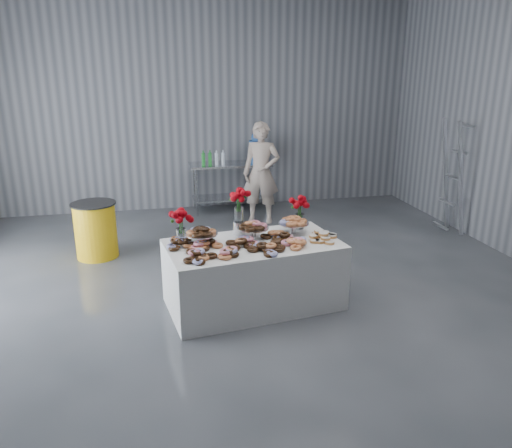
{
  "coord_description": "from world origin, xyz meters",
  "views": [
    {
      "loc": [
        -0.99,
        -4.89,
        2.63
      ],
      "look_at": [
        0.18,
        0.47,
        0.88
      ],
      "focal_mm": 35.0,
      "sensor_mm": 36.0,
      "label": 1
    }
  ],
  "objects": [
    {
      "name": "danish_pile",
      "position": [
        0.85,
        0.14,
        0.81
      ],
      "size": [
        0.48,
        0.48,
        0.11
      ],
      "primitive_type": null,
      "color": "white",
      "rests_on": "display_table"
    },
    {
      "name": "bouquet_center",
      "position": [
        -0.01,
        0.53,
        1.13
      ],
      "size": [
        0.26,
        0.26,
        0.57
      ],
      "color": "silver",
      "rests_on": "display_table"
    },
    {
      "name": "cake_stand_left",
      "position": [
        -0.48,
        0.26,
        0.89
      ],
      "size": [
        0.36,
        0.36,
        0.17
      ],
      "color": "silver",
      "rests_on": "display_table"
    },
    {
      "name": "bouquet_left",
      "position": [
        -0.69,
        0.33,
        1.05
      ],
      "size": [
        0.26,
        0.26,
        0.42
      ],
      "color": "white",
      "rests_on": "display_table"
    },
    {
      "name": "trash_barrel",
      "position": [
        -1.79,
        2.14,
        0.4
      ],
      "size": [
        0.62,
        0.62,
        0.8
      ],
      "rotation": [
        0.0,
        0.0,
        0.21
      ],
      "color": "yellow",
      "rests_on": "ground"
    },
    {
      "name": "water_jug",
      "position": [
        0.98,
        4.1,
        1.15
      ],
      "size": [
        0.28,
        0.28,
        0.55
      ],
      "color": "#3A73C7",
      "rests_on": "prep_table"
    },
    {
      "name": "display_table",
      "position": [
        0.09,
        0.19,
        0.38
      ],
      "size": [
        2.02,
        1.26,
        0.75
      ],
      "primitive_type": "cube",
      "rotation": [
        0.0,
        0.0,
        0.14
      ],
      "color": "silver",
      "rests_on": "ground"
    },
    {
      "name": "person",
      "position": [
        0.88,
        3.28,
        0.87
      ],
      "size": [
        0.74,
        0.62,
        1.73
      ],
      "primitive_type": "imported",
      "rotation": [
        0.0,
        0.0,
        -0.38
      ],
      "color": "#CC8C93",
      "rests_on": "ground"
    },
    {
      "name": "cake_stand_right",
      "position": [
        0.61,
        0.41,
        0.89
      ],
      "size": [
        0.36,
        0.36,
        0.17
      ],
      "color": "silver",
      "rests_on": "display_table"
    },
    {
      "name": "drink_bottles",
      "position": [
        0.16,
        4.0,
        1.04
      ],
      "size": [
        0.54,
        0.08,
        0.27
      ],
      "primitive_type": null,
      "color": "#268C33",
      "rests_on": "prep_table"
    },
    {
      "name": "prep_table",
      "position": [
        0.48,
        4.1,
        0.62
      ],
      "size": [
        1.5,
        0.6,
        0.9
      ],
      "color": "silver",
      "rests_on": "ground"
    },
    {
      "name": "stepladder",
      "position": [
        3.75,
        2.07,
        0.92
      ],
      "size": [
        0.51,
        0.46,
        1.85
      ],
      "primitive_type": null,
      "rotation": [
        0.0,
        -0.15,
        0.0
      ],
      "color": "silver",
      "rests_on": "ground"
    },
    {
      "name": "bouquet_right",
      "position": [
        0.74,
        0.58,
        1.05
      ],
      "size": [
        0.26,
        0.26,
        0.42
      ],
      "color": "white",
      "rests_on": "display_table"
    },
    {
      "name": "cake_stand_mid",
      "position": [
        0.12,
        0.34,
        0.89
      ],
      "size": [
        0.36,
        0.36,
        0.17
      ],
      "color": "silver",
      "rests_on": "display_table"
    },
    {
      "name": "donut_mounds",
      "position": [
        0.09,
        0.14,
        0.8
      ],
      "size": [
        1.9,
        1.04,
        0.09
      ],
      "primitive_type": null,
      "rotation": [
        0.0,
        0.0,
        0.14
      ],
      "color": "#C27847",
      "rests_on": "display_table"
    },
    {
      "name": "ground",
      "position": [
        0.0,
        0.0,
        0.0
      ],
      "size": [
        9.0,
        9.0,
        0.0
      ],
      "primitive_type": "plane",
      "color": "#35383D",
      "rests_on": "ground"
    },
    {
      "name": "room_walls",
      "position": [
        -0.27,
        0.07,
        2.64
      ],
      "size": [
        8.04,
        9.04,
        4.02
      ],
      "color": "slate",
      "rests_on": "ground"
    }
  ]
}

